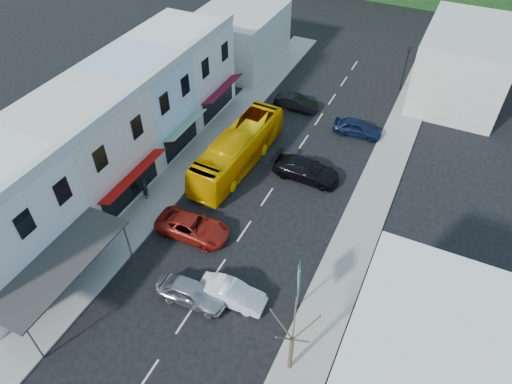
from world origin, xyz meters
name	(u,v)px	position (x,y,z in m)	size (l,w,h in m)	color
ground	(217,271)	(0.00, 0.00, 0.00)	(120.00, 120.00, 0.00)	black
sidewalk_left	(198,156)	(-7.50, 10.00, 0.07)	(3.00, 52.00, 0.15)	gray
sidewalk_right	(368,209)	(7.50, 10.00, 0.07)	(3.00, 52.00, 0.15)	gray
shopfront_row	(104,135)	(-12.49, 5.00, 4.00)	(8.25, 30.00, 8.00)	silver
right_building	(429,384)	(13.50, -4.00, 4.00)	(8.00, 9.00, 8.00)	silver
distant_block_left	(240,37)	(-12.00, 27.00, 3.00)	(8.00, 10.00, 6.00)	#B7B2A8
distant_block_right	(463,64)	(11.00, 30.00, 3.50)	(8.00, 12.00, 7.00)	#B7B2A8
bus	(238,150)	(-3.83, 10.58, 1.55)	(2.50, 11.60, 3.10)	#F3AB00
car_silver	(192,293)	(-0.30, -2.62, 0.70)	(1.80, 4.40, 1.40)	#A2A2A7
car_white	(232,294)	(1.93, -1.58, 0.70)	(1.80, 4.40, 1.40)	silver
car_red	(193,227)	(-3.16, 2.18, 0.70)	(1.90, 4.60, 1.40)	maroon
car_black_near	(306,171)	(1.89, 11.50, 0.70)	(1.84, 4.50, 1.40)	black
car_navy_mid	(358,128)	(3.97, 19.14, 0.70)	(1.80, 4.40, 1.40)	black
car_black_far	(296,102)	(-2.71, 20.79, 0.70)	(1.80, 4.40, 1.40)	black
pedestrian_left	(145,189)	(-8.39, 3.86, 1.00)	(0.60, 0.40, 1.70)	black
direction_sign	(298,290)	(5.80, -0.38, 1.88)	(0.78, 1.65, 3.77)	#0A5724
street_tree	(292,339)	(6.89, -4.14, 3.09)	(2.48, 2.48, 6.17)	#3C3225
traffic_signal	(405,69)	(5.80, 28.88, 2.39)	(0.57, 1.00, 4.77)	black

